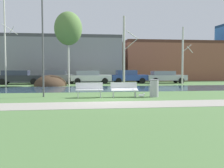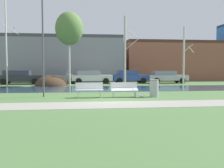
{
  "view_description": "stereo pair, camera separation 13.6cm",
  "coord_description": "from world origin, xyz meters",
  "px_view_note": "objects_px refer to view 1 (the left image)",
  "views": [
    {
      "loc": [
        -1.74,
        -14.39,
        1.73
      ],
      "look_at": [
        0.35,
        1.4,
        0.77
      ],
      "focal_mm": 42.45,
      "sensor_mm": 36.0,
      "label": 1
    },
    {
      "loc": [
        -1.6,
        -14.4,
        1.73
      ],
      "look_at": [
        0.35,
        1.4,
        0.77
      ],
      "focal_mm": 42.45,
      "sensor_mm": 36.0,
      "label": 2
    }
  ],
  "objects_px": {
    "trash_bin": "(154,88)",
    "parked_hatch_third_white": "(90,77)",
    "bench_right": "(124,89)",
    "streetlamp": "(43,29)",
    "parked_suv_fifth_silver": "(165,77)",
    "seagull": "(142,95)",
    "parked_sedan_second_grey": "(57,76)",
    "parked_wagon_fourth_blue": "(128,76)",
    "parked_van_nearest_dark": "(19,77)",
    "bench_left": "(89,90)"
  },
  "relations": [
    {
      "from": "parked_sedan_second_grey",
      "to": "parked_hatch_third_white",
      "type": "bearing_deg",
      "value": -3.89
    },
    {
      "from": "bench_left",
      "to": "trash_bin",
      "type": "distance_m",
      "value": 3.87
    },
    {
      "from": "parked_hatch_third_white",
      "to": "parked_van_nearest_dark",
      "type": "bearing_deg",
      "value": -176.93
    },
    {
      "from": "parked_van_nearest_dark",
      "to": "parked_suv_fifth_silver",
      "type": "distance_m",
      "value": 16.16
    },
    {
      "from": "trash_bin",
      "to": "parked_hatch_third_white",
      "type": "xyz_separation_m",
      "value": [
        -3.12,
        14.27,
        0.22
      ]
    },
    {
      "from": "parked_sedan_second_grey",
      "to": "parked_suv_fifth_silver",
      "type": "xyz_separation_m",
      "value": [
        12.17,
        -0.65,
        -0.04
      ]
    },
    {
      "from": "streetlamp",
      "to": "parked_van_nearest_dark",
      "type": "distance_m",
      "value": 14.07
    },
    {
      "from": "trash_bin",
      "to": "bench_left",
      "type": "bearing_deg",
      "value": 177.89
    },
    {
      "from": "parked_sedan_second_grey",
      "to": "parked_wagon_fourth_blue",
      "type": "xyz_separation_m",
      "value": [
        7.94,
        -0.28,
        -0.0
      ]
    },
    {
      "from": "streetlamp",
      "to": "parked_hatch_third_white",
      "type": "relative_size",
      "value": 1.37
    },
    {
      "from": "bench_right",
      "to": "parked_wagon_fourth_blue",
      "type": "relative_size",
      "value": 0.4
    },
    {
      "from": "bench_right",
      "to": "streetlamp",
      "type": "relative_size",
      "value": 0.26
    },
    {
      "from": "bench_left",
      "to": "seagull",
      "type": "height_order",
      "value": "bench_left"
    },
    {
      "from": "bench_right",
      "to": "parked_hatch_third_white",
      "type": "bearing_deg",
      "value": 95.35
    },
    {
      "from": "streetlamp",
      "to": "parked_wagon_fourth_blue",
      "type": "xyz_separation_m",
      "value": [
        7.77,
        13.42,
        -3.25
      ]
    },
    {
      "from": "trash_bin",
      "to": "seagull",
      "type": "bearing_deg",
      "value": -159.67
    },
    {
      "from": "trash_bin",
      "to": "parked_wagon_fourth_blue",
      "type": "height_order",
      "value": "parked_wagon_fourth_blue"
    },
    {
      "from": "seagull",
      "to": "trash_bin",
      "type": "bearing_deg",
      "value": 20.33
    },
    {
      "from": "trash_bin",
      "to": "bench_right",
      "type": "bearing_deg",
      "value": 175.46
    },
    {
      "from": "bench_right",
      "to": "seagull",
      "type": "distance_m",
      "value": 1.11
    },
    {
      "from": "parked_sedan_second_grey",
      "to": "parked_wagon_fourth_blue",
      "type": "distance_m",
      "value": 7.94
    },
    {
      "from": "bench_left",
      "to": "parked_wagon_fourth_blue",
      "type": "distance_m",
      "value": 14.99
    },
    {
      "from": "streetlamp",
      "to": "bench_left",
      "type": "bearing_deg",
      "value": -14.13
    },
    {
      "from": "trash_bin",
      "to": "parked_hatch_third_white",
      "type": "height_order",
      "value": "parked_hatch_third_white"
    },
    {
      "from": "bench_right",
      "to": "parked_van_nearest_dark",
      "type": "relative_size",
      "value": 0.34
    },
    {
      "from": "seagull",
      "to": "parked_suv_fifth_silver",
      "type": "xyz_separation_m",
      "value": [
        6.27,
        14.18,
        0.61
      ]
    },
    {
      "from": "parked_wagon_fourth_blue",
      "to": "seagull",
      "type": "bearing_deg",
      "value": -97.99
    },
    {
      "from": "bench_left",
      "to": "parked_sedan_second_grey",
      "type": "height_order",
      "value": "parked_sedan_second_grey"
    },
    {
      "from": "streetlamp",
      "to": "parked_van_nearest_dark",
      "type": "bearing_deg",
      "value": 107.69
    },
    {
      "from": "bench_right",
      "to": "streetlamp",
      "type": "xyz_separation_m",
      "value": [
        -4.77,
        0.68,
        3.56
      ]
    },
    {
      "from": "parked_van_nearest_dark",
      "to": "parked_hatch_third_white",
      "type": "height_order",
      "value": "parked_van_nearest_dark"
    },
    {
      "from": "parked_van_nearest_dark",
      "to": "seagull",
      "type": "bearing_deg",
      "value": -55.11
    },
    {
      "from": "bench_left",
      "to": "parked_sedan_second_grey",
      "type": "relative_size",
      "value": 0.37
    },
    {
      "from": "parked_van_nearest_dark",
      "to": "parked_wagon_fourth_blue",
      "type": "distance_m",
      "value": 11.93
    },
    {
      "from": "bench_left",
      "to": "bench_right",
      "type": "distance_m",
      "value": 2.07
    },
    {
      "from": "trash_bin",
      "to": "parked_suv_fifth_silver",
      "type": "bearing_deg",
      "value": 68.6
    },
    {
      "from": "parked_sedan_second_grey",
      "to": "parked_hatch_third_white",
      "type": "distance_m",
      "value": 3.62
    },
    {
      "from": "bench_left",
      "to": "parked_hatch_third_white",
      "type": "height_order",
      "value": "parked_hatch_third_white"
    },
    {
      "from": "seagull",
      "to": "parked_wagon_fourth_blue",
      "type": "distance_m",
      "value": 14.71
    },
    {
      "from": "streetlamp",
      "to": "parked_suv_fifth_silver",
      "type": "xyz_separation_m",
      "value": [
        12.0,
        13.04,
        -3.29
      ]
    },
    {
      "from": "bench_right",
      "to": "parked_hatch_third_white",
      "type": "xyz_separation_m",
      "value": [
        -1.32,
        14.13,
        0.29
      ]
    },
    {
      "from": "bench_left",
      "to": "seagull",
      "type": "bearing_deg",
      "value": -8.49
    },
    {
      "from": "parked_hatch_third_white",
      "to": "streetlamp",
      "type": "bearing_deg",
      "value": -104.37
    },
    {
      "from": "parked_van_nearest_dark",
      "to": "parked_wagon_fourth_blue",
      "type": "height_order",
      "value": "parked_wagon_fourth_blue"
    },
    {
      "from": "seagull",
      "to": "parked_suv_fifth_silver",
      "type": "bearing_deg",
      "value": 66.14
    },
    {
      "from": "bench_left",
      "to": "bench_right",
      "type": "bearing_deg",
      "value": 0.0
    },
    {
      "from": "parked_sedan_second_grey",
      "to": "parked_suv_fifth_silver",
      "type": "relative_size",
      "value": 0.96
    },
    {
      "from": "parked_hatch_third_white",
      "to": "parked_wagon_fourth_blue",
      "type": "height_order",
      "value": "parked_wagon_fourth_blue"
    },
    {
      "from": "bench_right",
      "to": "parked_sedan_second_grey",
      "type": "xyz_separation_m",
      "value": [
        -4.94,
        14.38,
        0.32
      ]
    },
    {
      "from": "trash_bin",
      "to": "parked_suv_fifth_silver",
      "type": "height_order",
      "value": "parked_suv_fifth_silver"
    }
  ]
}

